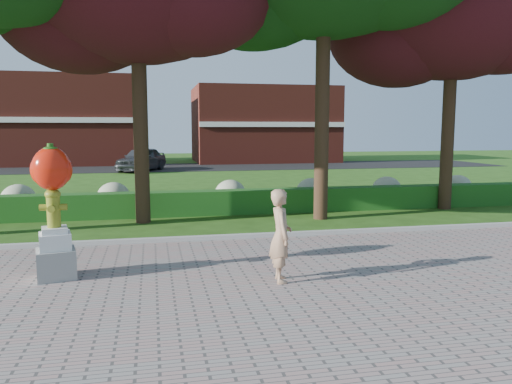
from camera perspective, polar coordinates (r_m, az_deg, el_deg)
ground at (r=9.92m, az=-1.50°, el=-9.35°), size 100.00×100.00×0.00m
walkway at (r=6.28m, az=5.42°, el=-19.37°), size 40.00×14.00×0.04m
curb at (r=12.78m, az=-3.92°, el=-5.25°), size 40.00×0.18×0.15m
lawn_hedge at (r=16.63m, az=-5.82°, el=-1.23°), size 24.00×0.70×0.80m
hydrangea_row at (r=17.65m, az=-4.32°, el=-0.23°), size 20.10×1.10×0.99m
street at (r=37.50m, az=-9.18°, el=2.81°), size 50.00×8.00×0.02m
building_left at (r=44.15m, az=-22.84°, el=7.52°), size 14.00×8.00×7.00m
building_right at (r=44.43m, az=0.82°, el=7.69°), size 12.00×8.00×6.40m
tree_far_right at (r=19.31m, az=21.29°, el=19.11°), size 7.88×6.72×10.21m
hydrant_sculpture at (r=9.98m, az=-22.15°, el=-1.67°), size 0.81×0.81×2.53m
woman at (r=9.15m, az=2.84°, el=-4.98°), size 0.45×0.65×1.71m
parked_car at (r=34.61m, az=-12.96°, el=3.70°), size 3.69×5.07×1.60m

